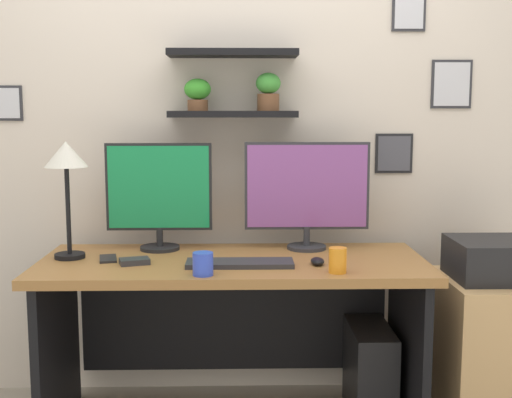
# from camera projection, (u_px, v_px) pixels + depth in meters

# --- Properties ---
(back_wall_assembly) EXTENTS (4.40, 0.24, 2.70)m
(back_wall_assembly) POSITION_uv_depth(u_px,v_px,m) (234.00, 116.00, 3.17)
(back_wall_assembly) COLOR beige
(back_wall_assembly) RESTS_ON ground
(desk) EXTENTS (1.65, 0.68, 0.75)m
(desk) POSITION_uv_depth(u_px,v_px,m) (233.00, 303.00, 2.90)
(desk) COLOR #9E6B38
(desk) RESTS_ON ground
(monitor_left) EXTENTS (0.48, 0.18, 0.49)m
(monitor_left) POSITION_uv_depth(u_px,v_px,m) (159.00, 193.00, 2.99)
(monitor_left) COLOR black
(monitor_left) RESTS_ON desk
(monitor_right) EXTENTS (0.57, 0.18, 0.49)m
(monitor_right) POSITION_uv_depth(u_px,v_px,m) (307.00, 191.00, 3.00)
(monitor_right) COLOR #2D2D33
(monitor_right) RESTS_ON desk
(keyboard) EXTENTS (0.44, 0.14, 0.02)m
(keyboard) POSITION_uv_depth(u_px,v_px,m) (240.00, 263.00, 2.70)
(keyboard) COLOR #2D2D33
(keyboard) RESTS_ON desk
(computer_mouse) EXTENTS (0.06, 0.09, 0.03)m
(computer_mouse) POSITION_uv_depth(u_px,v_px,m) (317.00, 261.00, 2.71)
(computer_mouse) COLOR black
(computer_mouse) RESTS_ON desk
(desk_lamp) EXTENTS (0.18, 0.18, 0.50)m
(desk_lamp) POSITION_uv_depth(u_px,v_px,m) (66.00, 165.00, 2.79)
(desk_lamp) COLOR black
(desk_lamp) RESTS_ON desk
(cell_phone) EXTENTS (0.10, 0.15, 0.01)m
(cell_phone) POSITION_uv_depth(u_px,v_px,m) (108.00, 259.00, 2.81)
(cell_phone) COLOR black
(cell_phone) RESTS_ON desk
(coffee_mug) EXTENTS (0.08, 0.08, 0.09)m
(coffee_mug) POSITION_uv_depth(u_px,v_px,m) (203.00, 264.00, 2.54)
(coffee_mug) COLOR blue
(coffee_mug) RESTS_ON desk
(pen_cup) EXTENTS (0.07, 0.07, 0.10)m
(pen_cup) POSITION_uv_depth(u_px,v_px,m) (338.00, 260.00, 2.58)
(pen_cup) COLOR orange
(pen_cup) RESTS_ON desk
(scissors_tray) EXTENTS (0.14, 0.11, 0.02)m
(scissors_tray) POSITION_uv_depth(u_px,v_px,m) (135.00, 261.00, 2.73)
(scissors_tray) COLOR #2D2D33
(scissors_tray) RESTS_ON desk
(drawer_cabinet) EXTENTS (0.44, 0.50, 0.66)m
(drawer_cabinet) POSITION_uv_depth(u_px,v_px,m) (492.00, 352.00, 2.88)
(drawer_cabinet) COLOR tan
(drawer_cabinet) RESTS_ON ground
(printer) EXTENTS (0.38, 0.34, 0.17)m
(printer) POSITION_uv_depth(u_px,v_px,m) (497.00, 259.00, 2.82)
(printer) COLOR black
(printer) RESTS_ON drawer_cabinet
(computer_tower_right) EXTENTS (0.18, 0.40, 0.42)m
(computer_tower_right) POSITION_uv_depth(u_px,v_px,m) (370.00, 372.00, 2.97)
(computer_tower_right) COLOR black
(computer_tower_right) RESTS_ON ground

